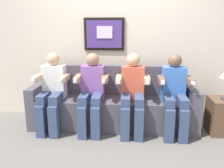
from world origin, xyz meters
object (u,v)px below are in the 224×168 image
at_px(couch, 113,106).
at_px(side_table_right, 223,116).
at_px(person_rightmost, 174,92).
at_px(person_right_center, 133,91).
at_px(person_left_center, 92,90).
at_px(person_leftmost, 52,89).

xyz_separation_m(couch, side_table_right, (1.57, -0.11, -0.06)).
xyz_separation_m(person_rightmost, side_table_right, (0.71, 0.06, -0.36)).
height_order(couch, side_table_right, couch).
xyz_separation_m(person_right_center, side_table_right, (1.28, 0.06, -0.36)).
relative_size(person_rightmost, side_table_right, 2.22).
xyz_separation_m(couch, person_right_center, (0.29, -0.17, 0.29)).
distance_m(person_left_center, side_table_right, 1.89).
xyz_separation_m(couch, person_leftmost, (-0.86, -0.17, 0.29)).
bearing_deg(person_leftmost, person_right_center, 0.00).
relative_size(couch, person_leftmost, 2.19).
height_order(person_leftmost, person_right_center, same).
height_order(couch, person_left_center, person_left_center).
height_order(person_left_center, person_right_center, same).
relative_size(person_leftmost, person_left_center, 1.00).
height_order(person_right_center, person_rightmost, same).
height_order(couch, person_rightmost, person_rightmost).
bearing_deg(person_right_center, side_table_right, 2.75).
bearing_deg(couch, person_left_center, -149.46).
xyz_separation_m(couch, person_rightmost, (0.86, -0.17, 0.29)).
relative_size(couch, person_left_center, 2.19).
relative_size(person_left_center, person_right_center, 1.00).
height_order(person_left_center, side_table_right, person_left_center).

